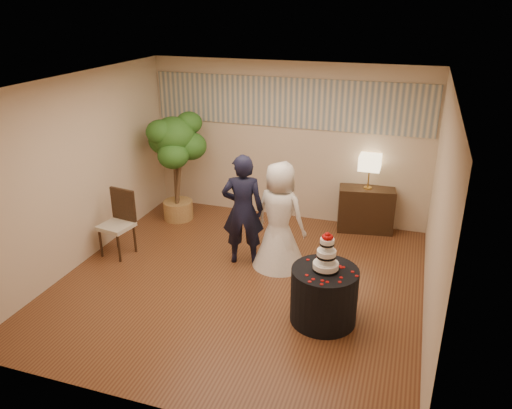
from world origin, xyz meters
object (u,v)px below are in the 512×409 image
(wedding_cake, at_px, (327,251))
(table_lamp, at_px, (369,172))
(side_chair, at_px, (116,224))
(bride, at_px, (280,215))
(groom, at_px, (243,210))
(ficus_tree, at_px, (176,167))
(console, at_px, (366,209))
(cake_table, at_px, (324,295))

(wedding_cake, bearing_deg, table_lamp, 86.45)
(wedding_cake, relative_size, table_lamp, 0.87)
(wedding_cake, height_order, side_chair, wedding_cake)
(wedding_cake, bearing_deg, bride, 127.33)
(groom, distance_m, bride, 0.55)
(ficus_tree, bearing_deg, console, 9.73)
(groom, relative_size, console, 1.83)
(groom, bearing_deg, cake_table, 126.76)
(bride, relative_size, ficus_tree, 0.82)
(side_chair, bearing_deg, bride, 19.62)
(console, bearing_deg, side_chair, -158.64)
(cake_table, relative_size, ficus_tree, 0.41)
(console, distance_m, side_chair, 4.16)
(bride, height_order, cake_table, bride)
(cake_table, height_order, wedding_cake, wedding_cake)
(groom, xyz_separation_m, table_lamp, (1.63, 1.71, 0.21))
(bride, height_order, ficus_tree, ficus_tree)
(groom, height_order, console, groom)
(ficus_tree, bearing_deg, table_lamp, 9.73)
(table_lamp, xyz_separation_m, ficus_tree, (-3.31, -0.57, -0.07))
(groom, relative_size, bride, 1.05)
(table_lamp, bearing_deg, ficus_tree, -170.27)
(wedding_cake, distance_m, table_lamp, 2.85)
(table_lamp, bearing_deg, bride, -123.51)
(bride, bearing_deg, wedding_cake, 141.55)
(console, height_order, table_lamp, table_lamp)
(table_lamp, distance_m, ficus_tree, 3.35)
(cake_table, distance_m, wedding_cake, 0.61)
(wedding_cake, xyz_separation_m, console, (0.18, 2.84, -0.58))
(groom, relative_size, table_lamp, 2.95)
(groom, xyz_separation_m, wedding_cake, (1.46, -1.12, 0.12))
(ficus_tree, xyz_separation_m, side_chair, (-0.28, -1.55, -0.48))
(cake_table, xyz_separation_m, wedding_cake, (0.00, 0.00, 0.61))
(wedding_cake, distance_m, console, 2.90)
(ficus_tree, bearing_deg, cake_table, -35.98)
(cake_table, height_order, side_chair, side_chair)
(cake_table, xyz_separation_m, console, (0.18, 2.84, 0.03))
(side_chair, bearing_deg, groom, 20.54)
(bride, bearing_deg, ficus_tree, -11.67)
(bride, bearing_deg, cake_table, 141.55)
(console, height_order, side_chair, side_chair)
(bride, xyz_separation_m, wedding_cake, (0.91, -1.20, 0.16))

